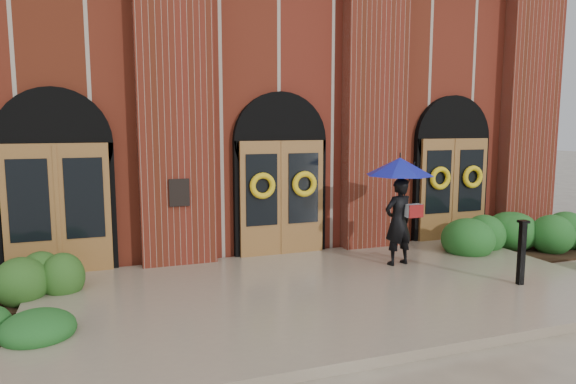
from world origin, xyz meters
name	(u,v)px	position (x,y,z in m)	size (l,w,h in m)	color
ground	(333,299)	(0.00, 0.00, 0.00)	(90.00, 90.00, 0.00)	gray
landing	(330,292)	(0.00, 0.15, 0.07)	(10.00, 5.30, 0.15)	gray
church_building	(221,108)	(0.00, 8.78, 3.50)	(16.20, 12.53, 7.00)	#601E14
man_with_umbrella	(399,190)	(1.94, 1.08, 1.68)	(1.56, 1.56, 2.19)	black
metal_post	(522,251)	(3.30, -0.81, 0.76)	(0.17, 0.17, 1.17)	black
hedge_wall_left	(12,280)	(-5.20, 1.70, 0.39)	(3.01, 1.20, 0.77)	#27501A
hedge_wall_right	(529,236)	(5.58, 1.28, 0.43)	(3.39, 1.35, 0.87)	#1F571E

